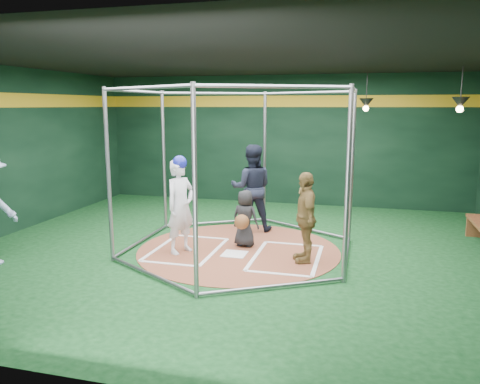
# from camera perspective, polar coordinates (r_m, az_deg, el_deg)

# --- Properties ---
(room_shell) EXTENTS (10.10, 9.10, 3.53)m
(room_shell) POSITION_cam_1_polar(r_m,az_deg,el_deg) (8.55, -0.16, 4.21)
(room_shell) COLOR black
(room_shell) RESTS_ON ground
(clay_disc) EXTENTS (3.80, 3.80, 0.01)m
(clay_disc) POSITION_cam_1_polar(r_m,az_deg,el_deg) (8.90, -0.17, -7.05)
(clay_disc) COLOR brown
(clay_disc) RESTS_ON ground
(home_plate) EXTENTS (0.43, 0.43, 0.01)m
(home_plate) POSITION_cam_1_polar(r_m,az_deg,el_deg) (8.62, -0.69, -7.56)
(home_plate) COLOR white
(home_plate) RESTS_ON clay_disc
(batter_box_left) EXTENTS (1.17, 1.77, 0.01)m
(batter_box_left) POSITION_cam_1_polar(r_m,az_deg,el_deg) (8.96, -6.51, -6.94)
(batter_box_left) COLOR white
(batter_box_left) RESTS_ON clay_disc
(batter_box_right) EXTENTS (1.17, 1.77, 0.01)m
(batter_box_right) POSITION_cam_1_polar(r_m,az_deg,el_deg) (8.48, 5.66, -7.94)
(batter_box_right) COLOR white
(batter_box_right) RESTS_ON clay_disc
(batting_cage) EXTENTS (4.05, 4.67, 3.00)m
(batting_cage) POSITION_cam_1_polar(r_m,az_deg,el_deg) (8.57, -0.17, 2.51)
(batting_cage) COLOR gray
(batting_cage) RESTS_ON ground
(pendant_lamp_near) EXTENTS (0.34, 0.34, 0.90)m
(pendant_lamp_near) POSITION_cam_1_polar(r_m,az_deg,el_deg) (11.79, 15.12, 10.40)
(pendant_lamp_near) COLOR black
(pendant_lamp_near) RESTS_ON room_shell
(pendant_lamp_far) EXTENTS (0.34, 0.34, 0.90)m
(pendant_lamp_far) POSITION_cam_1_polar(r_m,az_deg,el_deg) (10.35, 25.27, 9.80)
(pendant_lamp_far) COLOR black
(pendant_lamp_far) RESTS_ON room_shell
(batter_figure) EXTENTS (0.64, 0.75, 1.80)m
(batter_figure) POSITION_cam_1_polar(r_m,az_deg,el_deg) (8.60, -7.26, -1.57)
(batter_figure) COLOR silver
(batter_figure) RESTS_ON clay_disc
(visitor_leopard) EXTENTS (0.65, 1.00, 1.57)m
(visitor_leopard) POSITION_cam_1_polar(r_m,az_deg,el_deg) (8.14, 7.97, -3.05)
(visitor_leopard) COLOR #A28345
(visitor_leopard) RESTS_ON clay_disc
(catcher_figure) EXTENTS (0.59, 0.61, 1.10)m
(catcher_figure) POSITION_cam_1_polar(r_m,az_deg,el_deg) (8.96, 0.58, -3.26)
(catcher_figure) COLOR black
(catcher_figure) RESTS_ON clay_disc
(umpire) EXTENTS (1.04, 0.89, 1.87)m
(umpire) POSITION_cam_1_polar(r_m,az_deg,el_deg) (10.06, 1.42, 0.51)
(umpire) COLOR black
(umpire) RESTS_ON clay_disc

